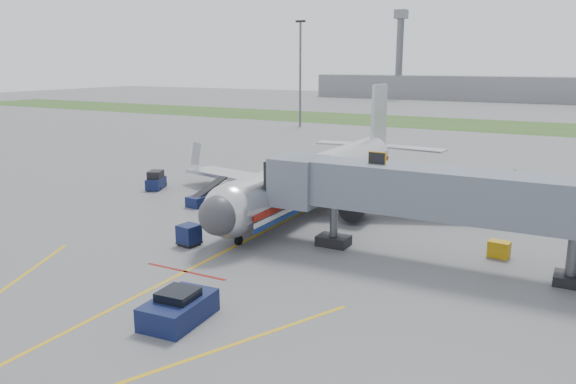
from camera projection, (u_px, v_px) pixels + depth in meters
The scene contains 16 objects.
ground at pixel (223, 253), 38.05m from camera, with size 400.00×400.00×0.00m, color #565659.
grass_strip at pixel (474, 125), 115.19m from camera, with size 300.00×25.00×0.01m, color #2D4C1E.
apron_markings at pixel (147, 291), 31.71m from camera, with size 21.52×50.00×0.01m.
airliner at pixel (319, 175), 50.52m from camera, with size 32.10×35.67×10.25m.
jet_bridge at pixel (434, 194), 35.37m from camera, with size 25.30×4.00×6.90m.
light_mast_left at pixel (300, 72), 109.49m from camera, with size 2.00×0.44×20.40m.
distant_terminal at pixel (490, 88), 187.49m from camera, with size 120.00×14.00×8.00m, color slate.
control_tower at pixel (400, 48), 194.06m from camera, with size 4.00×4.00×30.00m.
pushback_tug at pixel (179, 308), 27.89m from camera, with size 2.63×4.04×1.62m.
baggage_tug at pixel (156, 181), 56.97m from camera, with size 2.29×3.00×1.87m.
baggage_cart_a at pixel (189, 235), 39.46m from camera, with size 1.55×1.55×1.47m.
baggage_cart_b at pixel (233, 200), 48.72m from camera, with size 1.92×1.92×1.83m.
baggage_cart_c at pixel (240, 213), 45.03m from camera, with size 1.51×1.51×1.54m.
belt_loader at pixel (206, 198), 50.89m from camera, with size 1.89×4.58×2.18m.
ground_power_cart at pixel (499, 249), 37.10m from camera, with size 1.44×1.03×1.08m.
ramp_worker at pixel (240, 209), 46.34m from camera, with size 0.57×0.38×1.57m, color #B2CF18.
Camera 1 is at (21.07, -29.68, 12.63)m, focal length 35.00 mm.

